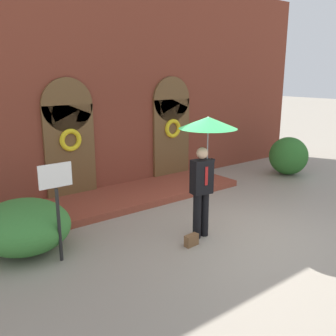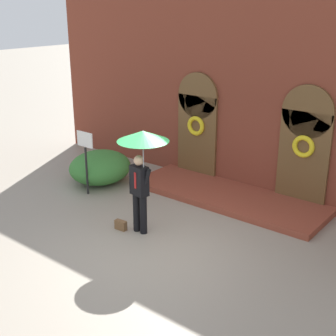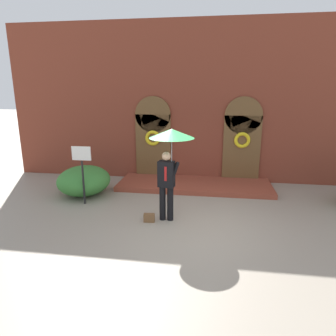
{
  "view_description": "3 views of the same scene",
  "coord_description": "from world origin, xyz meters",
  "px_view_note": "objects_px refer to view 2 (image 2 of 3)",
  "views": [
    {
      "loc": [
        -5.25,
        -4.76,
        3.15
      ],
      "look_at": [
        -0.11,
        1.88,
        1.01
      ],
      "focal_mm": 40.0,
      "sensor_mm": 36.0,
      "label": 1
    },
    {
      "loc": [
        5.81,
        -6.7,
        4.88
      ],
      "look_at": [
        -0.51,
        1.21,
        1.26
      ],
      "focal_mm": 50.0,
      "sensor_mm": 36.0,
      "label": 2
    },
    {
      "loc": [
        0.55,
        -6.83,
        3.27
      ],
      "look_at": [
        -0.67,
        1.37,
        1.09
      ],
      "focal_mm": 32.0,
      "sensor_mm": 36.0,
      "label": 3
    }
  ],
  "objects_px": {
    "person_with_umbrella": "(142,151)",
    "shrub_left": "(100,167)",
    "handbag": "(121,225)",
    "sign_post": "(86,153)"
  },
  "relations": [
    {
      "from": "handbag",
      "to": "sign_post",
      "type": "relative_size",
      "value": 0.16
    },
    {
      "from": "person_with_umbrella",
      "to": "handbag",
      "type": "relative_size",
      "value": 8.44
    },
    {
      "from": "person_with_umbrella",
      "to": "sign_post",
      "type": "height_order",
      "value": "person_with_umbrella"
    },
    {
      "from": "handbag",
      "to": "sign_post",
      "type": "height_order",
      "value": "sign_post"
    },
    {
      "from": "sign_post",
      "to": "shrub_left",
      "type": "distance_m",
      "value": 1.13
    },
    {
      "from": "sign_post",
      "to": "shrub_left",
      "type": "bearing_deg",
      "value": 113.53
    },
    {
      "from": "sign_post",
      "to": "handbag",
      "type": "bearing_deg",
      "value": -24.01
    },
    {
      "from": "person_with_umbrella",
      "to": "sign_post",
      "type": "bearing_deg",
      "value": 164.12
    },
    {
      "from": "person_with_umbrella",
      "to": "sign_post",
      "type": "relative_size",
      "value": 1.37
    },
    {
      "from": "person_with_umbrella",
      "to": "shrub_left",
      "type": "bearing_deg",
      "value": 152.53
    }
  ]
}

